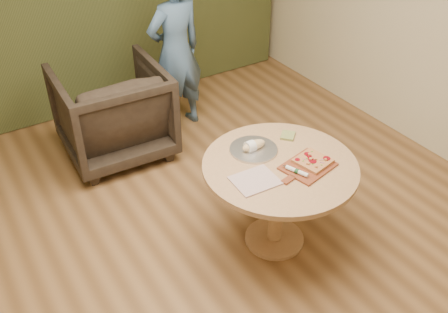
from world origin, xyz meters
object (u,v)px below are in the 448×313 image
at_px(pedestal_table, 279,179).
at_px(bread_roll, 253,146).
at_px(pizza_paddle, 307,167).
at_px(cutlery_roll, 297,171).
at_px(armchair, 112,108).
at_px(flatbread_pizza, 313,161).
at_px(person_standing, 175,52).
at_px(serving_tray, 254,149).

bearing_deg(pedestal_table, bread_roll, 106.25).
relative_size(pizza_paddle, cutlery_roll, 2.44).
xyz_separation_m(pizza_paddle, armchair, (-0.70, 1.97, -0.26)).
height_order(flatbread_pizza, cutlery_roll, flatbread_pizza).
bearing_deg(flatbread_pizza, bread_roll, 126.06).
bearing_deg(cutlery_roll, person_standing, 63.97).
bearing_deg(person_standing, cutlery_roll, 78.00).
distance_m(pedestal_table, pizza_paddle, 0.24).
height_order(pedestal_table, flatbread_pizza, flatbread_pizza).
distance_m(serving_tray, armchair, 1.69).
relative_size(pizza_paddle, serving_tray, 1.32).
bearing_deg(person_standing, bread_roll, 73.94).
height_order(serving_tray, person_standing, person_standing).
relative_size(pizza_paddle, bread_roll, 2.43).
bearing_deg(pizza_paddle, bread_roll, 105.38).
bearing_deg(pedestal_table, cutlery_roll, -83.22).
height_order(cutlery_roll, armchair, armchair).
distance_m(cutlery_roll, armchair, 2.09).
bearing_deg(armchair, bread_roll, 110.29).
bearing_deg(bread_roll, cutlery_roll, -77.43).
distance_m(armchair, person_standing, 0.85).
distance_m(cutlery_roll, person_standing, 2.13).
height_order(pizza_paddle, bread_roll, bread_roll).
height_order(pedestal_table, person_standing, person_standing).
relative_size(flatbread_pizza, serving_tray, 0.74).
height_order(flatbread_pizza, armchair, armchair).
bearing_deg(bread_roll, person_standing, 81.14).
bearing_deg(pizza_paddle, pedestal_table, 121.22).
xyz_separation_m(cutlery_roll, serving_tray, (-0.08, 0.40, -0.02)).
xyz_separation_m(pizza_paddle, bread_roll, (-0.20, 0.38, 0.04)).
relative_size(cutlery_roll, person_standing, 0.12).
xyz_separation_m(serving_tray, person_standing, (0.26, 1.72, 0.08)).
bearing_deg(flatbread_pizza, serving_tray, 125.14).
bearing_deg(pedestal_table, flatbread_pizza, -32.07).
xyz_separation_m(flatbread_pizza, cutlery_roll, (-0.18, -0.04, 0.00)).
relative_size(serving_tray, armchair, 0.36).
xyz_separation_m(pizza_paddle, person_standing, (0.07, 2.10, 0.08)).
bearing_deg(pedestal_table, serving_tray, 104.30).
bearing_deg(armchair, person_standing, -167.23).
relative_size(pizza_paddle, flatbread_pizza, 1.79).
bearing_deg(cutlery_roll, pedestal_table, 75.55).
bearing_deg(person_standing, pedestal_table, 77.06).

